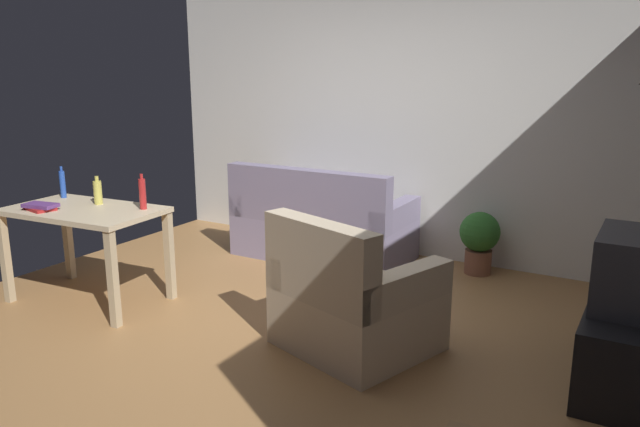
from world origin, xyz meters
TOP-DOWN VIEW (x-y plane):
  - ground_plane at (0.00, 0.00)m, footprint 5.20×4.40m
  - wall_rear at (0.00, 2.20)m, footprint 5.20×0.10m
  - couch at (-0.52, 1.59)m, footprint 1.68×0.84m
  - tv_stand at (2.25, 0.37)m, footprint 0.44×1.10m
  - tv at (2.25, 0.37)m, footprint 0.41×0.60m
  - desk at (-1.57, -0.31)m, footprint 1.25×0.79m
  - potted_plant at (0.95, 1.90)m, footprint 0.36×0.36m
  - armchair at (0.65, -0.03)m, footprint 1.12×1.08m
  - bottle_blue at (-2.03, -0.12)m, footprint 0.05×0.05m
  - bottle_squat at (-1.58, -0.14)m, footprint 0.07×0.07m
  - bottle_red at (-1.14, -0.09)m, footprint 0.05×0.05m
  - book_stack at (-1.80, -0.51)m, footprint 0.28×0.20m

SIDE VIEW (x-z plane):
  - ground_plane at x=0.00m, z-range -0.02..0.00m
  - tv_stand at x=2.25m, z-range 0.00..0.48m
  - couch at x=-0.52m, z-range -0.15..0.77m
  - armchair at x=0.65m, z-range -0.14..0.78m
  - potted_plant at x=0.95m, z-range 0.05..0.62m
  - desk at x=-1.57m, z-range 0.27..1.03m
  - tv at x=2.25m, z-range 0.48..0.92m
  - book_stack at x=-1.80m, z-range 0.76..0.81m
  - bottle_squat at x=-1.58m, z-range 0.74..0.97m
  - bottle_blue at x=-2.03m, z-range 0.74..1.01m
  - bottle_red at x=-1.14m, z-range 0.74..1.02m
  - wall_rear at x=0.00m, z-range 0.00..2.70m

